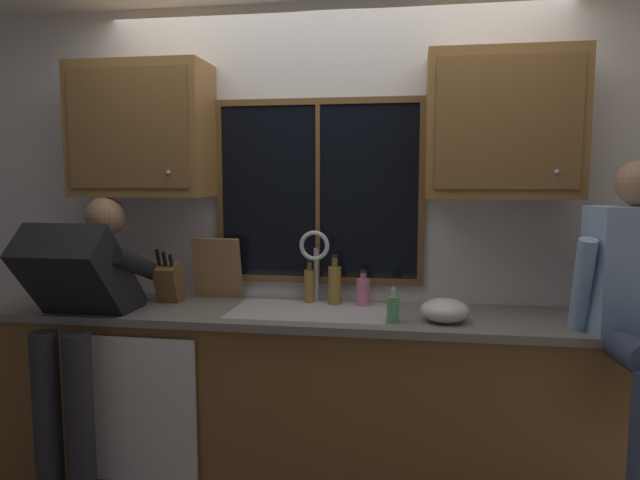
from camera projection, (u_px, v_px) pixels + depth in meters
name	position (u px, v px, depth m)	size (l,w,h in m)	color
back_wall	(331.00, 236.00, 3.24)	(5.85, 0.12, 2.55)	silver
window_glass	(318.00, 192.00, 3.16)	(1.10, 0.02, 0.95)	black
window_frame_top	(318.00, 101.00, 3.09)	(1.17, 0.02, 0.04)	brown
window_frame_bottom	(318.00, 280.00, 3.20)	(1.17, 0.02, 0.04)	brown
window_frame_left	(220.00, 192.00, 3.23)	(0.04, 0.02, 0.95)	brown
window_frame_right	(422.00, 192.00, 3.06)	(0.04, 0.02, 0.95)	brown
window_mullion_center	(318.00, 192.00, 3.14)	(0.02, 0.02, 0.95)	brown
lower_cabinet_run	(322.00, 400.00, 2.99)	(3.45, 0.58, 0.88)	brown
countertop	(321.00, 315.00, 2.92)	(3.51, 0.62, 0.04)	slate
dishwasher_front	(138.00, 411.00, 2.81)	(0.60, 0.02, 0.74)	white
upper_cabinet_left	(142.00, 131.00, 3.11)	(0.74, 0.36, 0.72)	olive
upper_cabinet_right	(503.00, 126.00, 2.81)	(0.74, 0.36, 0.72)	olive
sink	(309.00, 329.00, 2.95)	(0.80, 0.46, 0.21)	#B7B7BC
faucet	(316.00, 257.00, 3.08)	(0.18, 0.09, 0.40)	silver
person_standing	(80.00, 312.00, 2.83)	(0.53, 0.71, 1.50)	#262628
knife_block	(169.00, 283.00, 3.13)	(0.12, 0.18, 0.32)	brown
cutting_board	(217.00, 268.00, 3.21)	(0.28, 0.02, 0.35)	#997047
mixing_bowl	(445.00, 311.00, 2.71)	(0.23, 0.23, 0.12)	silver
soap_dispenser	(393.00, 309.00, 2.69)	(0.06, 0.07, 0.17)	#59A566
bottle_green_glass	(310.00, 285.00, 3.12)	(0.06, 0.06, 0.24)	olive
bottle_tall_clear	(363.00, 291.00, 3.05)	(0.07, 0.07, 0.19)	pink
bottle_amber_small	(335.00, 284.00, 3.08)	(0.07, 0.07, 0.27)	olive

